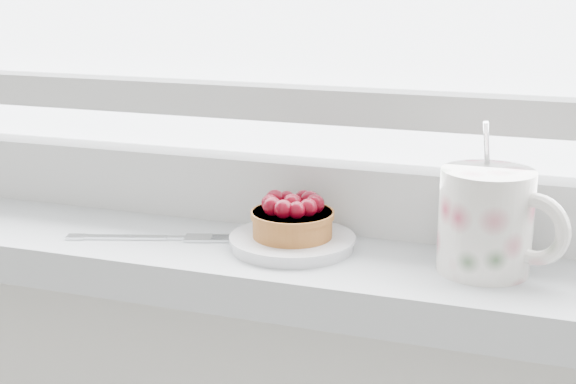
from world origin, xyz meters
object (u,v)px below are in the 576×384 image
at_px(saucer, 292,242).
at_px(fork, 153,238).
at_px(raspberry_tart, 292,217).
at_px(floral_mug, 489,220).

bearing_deg(saucer, fork, -171.22).
xyz_separation_m(raspberry_tart, fork, (-0.14, -0.02, -0.03)).
distance_m(floral_mug, fork, 0.33).
bearing_deg(fork, floral_mug, 3.30).
height_order(floral_mug, fork, floral_mug).
height_order(raspberry_tart, fork, raspberry_tart).
xyz_separation_m(saucer, raspberry_tart, (-0.00, 0.00, 0.03)).
xyz_separation_m(saucer, fork, (-0.14, -0.02, -0.00)).
height_order(raspberry_tart, floral_mug, floral_mug).
distance_m(saucer, raspberry_tart, 0.03).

